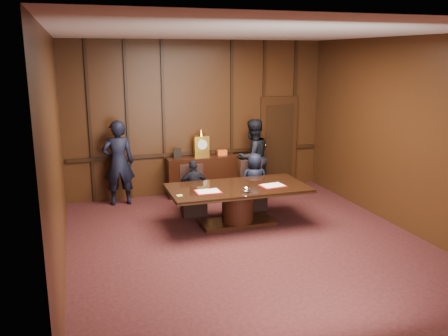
# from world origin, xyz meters

# --- Properties ---
(room) EXTENTS (7.00, 7.04, 3.50)m
(room) POSITION_xyz_m (0.07, 0.14, 1.72)
(room) COLOR black
(room) RESTS_ON ground
(sideboard) EXTENTS (1.60, 0.45, 1.54)m
(sideboard) POSITION_xyz_m (0.00, 3.26, 0.49)
(sideboard) COLOR black
(sideboard) RESTS_ON ground
(conference_table) EXTENTS (2.62, 1.32, 0.76)m
(conference_table) POSITION_xyz_m (0.13, 1.10, 0.51)
(conference_table) COLOR black
(conference_table) RESTS_ON ground
(folder_left) EXTENTS (0.46, 0.33, 0.02)m
(folder_left) POSITION_xyz_m (-0.50, 0.92, 0.77)
(folder_left) COLOR #A50F15
(folder_left) RESTS_ON conference_table
(folder_right) EXTENTS (0.50, 0.39, 0.02)m
(folder_right) POSITION_xyz_m (0.77, 0.94, 0.77)
(folder_right) COLOR #A50F15
(folder_right) RESTS_ON conference_table
(inkstand) EXTENTS (0.20, 0.14, 0.12)m
(inkstand) POSITION_xyz_m (0.13, 0.65, 0.81)
(inkstand) COLOR white
(inkstand) RESTS_ON conference_table
(notepad) EXTENTS (0.11, 0.09, 0.01)m
(notepad) POSITION_xyz_m (-1.05, 0.84, 0.77)
(notepad) COLOR #D0D066
(notepad) RESTS_ON conference_table
(chair_left) EXTENTS (0.51, 0.51, 0.99)m
(chair_left) POSITION_xyz_m (-0.52, 1.98, 0.29)
(chair_left) COLOR black
(chair_left) RESTS_ON ground
(chair_right) EXTENTS (0.52, 0.52, 0.99)m
(chair_right) POSITION_xyz_m (0.78, 1.98, 0.29)
(chair_right) COLOR black
(chair_right) RESTS_ON ground
(signatory_left) EXTENTS (0.68, 0.30, 1.14)m
(signatory_left) POSITION_xyz_m (-0.52, 1.90, 0.57)
(signatory_left) COLOR black
(signatory_left) RESTS_ON ground
(signatory_right) EXTENTS (0.64, 0.48, 1.20)m
(signatory_right) POSITION_xyz_m (0.78, 1.90, 0.60)
(signatory_right) COLOR black
(signatory_right) RESTS_ON ground
(witness_left) EXTENTS (0.67, 0.45, 1.84)m
(witness_left) POSITION_xyz_m (-1.88, 3.10, 0.92)
(witness_left) COLOR black
(witness_left) RESTS_ON ground
(witness_right) EXTENTS (1.03, 0.91, 1.76)m
(witness_right) POSITION_xyz_m (1.12, 2.91, 0.88)
(witness_right) COLOR black
(witness_right) RESTS_ON ground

